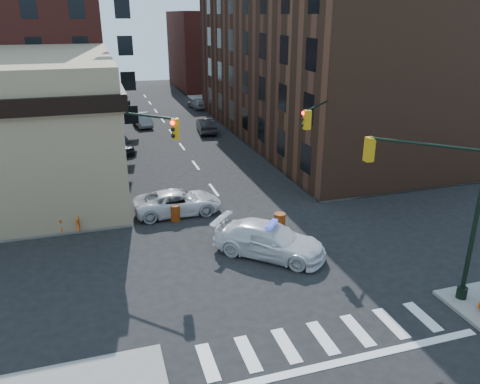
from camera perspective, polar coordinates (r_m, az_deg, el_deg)
ground at (r=24.11m, az=2.72°, el=-7.75°), size 140.00×140.00×0.00m
sidewalk_ne at (r=61.80m, az=12.67°, el=9.67°), size 34.00×54.50×0.15m
commercial_row_ne at (r=47.21m, az=8.66°, el=15.12°), size 14.00×34.00×14.00m
filler_nw at (r=82.38m, az=-24.37°, el=16.65°), size 20.00×18.00×16.00m
filler_ne at (r=80.92m, az=-2.02°, el=16.92°), size 16.00×16.00×12.00m
signal_pole_se at (r=20.80m, az=24.24°, el=-0.49°), size 5.40×5.27×8.00m
signal_pole_nw at (r=26.24m, az=-13.35°, el=4.36°), size 3.58×3.67×8.00m
signal_pole_ne at (r=29.34m, az=10.10°, el=6.33°), size 3.67×3.58×8.00m
tree_ne_near at (r=48.86m, az=0.68°, el=11.37°), size 3.00×3.00×4.85m
tree_ne_far at (r=56.44m, az=-1.88°, el=12.65°), size 3.00×3.00×4.85m
police_car at (r=23.82m, az=3.60°, el=-5.87°), size 5.88×5.59×1.68m
pickup at (r=28.95m, az=-7.58°, el=-1.23°), size 5.33×2.48×1.48m
parked_car_wnear at (r=43.15m, az=-14.32°, el=5.70°), size 2.28×4.50×1.47m
parked_car_wfar at (r=52.89m, az=-11.78°, el=8.62°), size 1.85×4.45×1.43m
parked_car_wdeep at (r=66.69m, az=-14.39°, el=10.93°), size 2.37×5.40×1.54m
parked_car_enear at (r=49.07m, az=-4.16°, el=8.12°), size 2.06×4.77×1.53m
parked_car_efar at (r=62.19m, az=-5.17°, el=10.73°), size 2.18×4.26×1.39m
pedestrian_a at (r=29.40m, az=-15.14°, el=-0.98°), size 0.67×0.52×1.63m
pedestrian_b at (r=28.73m, az=-22.02°, el=-2.40°), size 0.77×0.60×1.57m
pedestrian_c at (r=28.87m, az=-23.66°, el=-2.40°), size 0.95×1.03×1.70m
barrel_road at (r=26.43m, az=4.87°, el=-3.76°), size 0.81×0.81×1.12m
barrel_bank at (r=28.01m, az=-7.89°, el=-2.55°), size 0.60×0.60×1.01m
barricade_nw_a at (r=27.88m, az=-19.91°, el=-3.56°), size 1.30×0.84×0.90m
barricade_nw_b at (r=29.60m, az=-18.24°, el=-1.82°), size 1.36×0.71×1.01m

